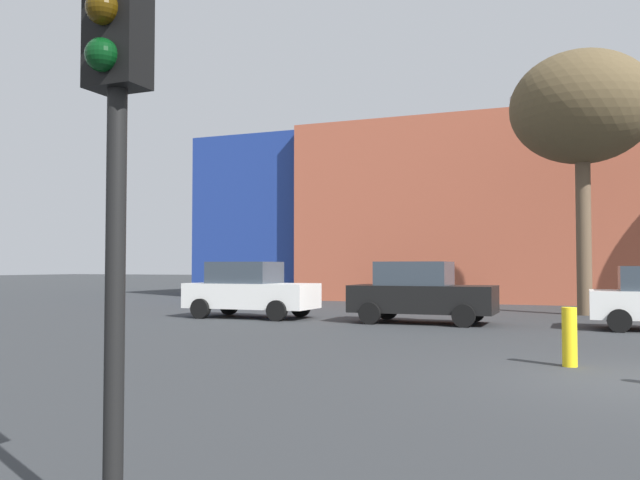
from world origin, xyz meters
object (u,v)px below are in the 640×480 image
(parked_car_1, at_px, (421,293))
(traffic_light_near_left, at_px, (115,97))
(bollard_yellow_0, at_px, (570,337))
(parked_car_0, at_px, (250,290))
(bare_tree_1, at_px, (582,109))

(parked_car_1, bearing_deg, traffic_light_near_left, -83.44)
(traffic_light_near_left, height_order, bollard_yellow_0, traffic_light_near_left)
(parked_car_0, relative_size, traffic_light_near_left, 1.14)
(parked_car_0, xyz_separation_m, bare_tree_1, (9.97, 5.14, 6.09))
(parked_car_0, distance_m, traffic_light_near_left, 17.52)
(traffic_light_near_left, xyz_separation_m, bare_tree_1, (2.60, 20.93, 4.31))
(traffic_light_near_left, bearing_deg, parked_car_1, -172.25)
(parked_car_0, bearing_deg, bollard_yellow_0, -36.89)
(bare_tree_1, xyz_separation_m, bollard_yellow_0, (-0.23, -12.45, -6.49))
(parked_car_1, height_order, bare_tree_1, bare_tree_1)
(traffic_light_near_left, bearing_deg, bollard_yellow_0, 165.62)
(parked_car_0, height_order, bare_tree_1, bare_tree_1)
(parked_car_0, relative_size, parked_car_1, 1.00)
(bollard_yellow_0, bearing_deg, parked_car_0, 143.11)
(parked_car_1, xyz_separation_m, bare_tree_1, (4.41, 5.14, 6.09))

